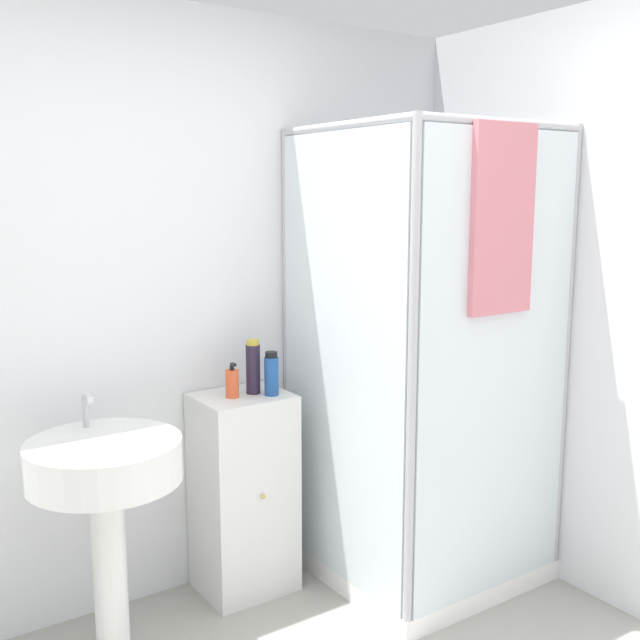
{
  "coord_description": "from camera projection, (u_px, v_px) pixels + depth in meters",
  "views": [
    {
      "loc": [
        -1.01,
        -1.25,
        1.74
      ],
      "look_at": [
        0.6,
        1.13,
        1.25
      ],
      "focal_mm": 42.0,
      "sensor_mm": 36.0,
      "label": 1
    }
  ],
  "objects": [
    {
      "name": "shampoo_bottle_blue",
      "position": [
        271.0,
        374.0,
        3.18
      ],
      "size": [
        0.06,
        0.06,
        0.19
      ],
      "color": "#1E4C93",
      "rests_on": "vanity_cabinet"
    },
    {
      "name": "vanity_cabinet",
      "position": [
        244.0,
        493.0,
        3.27
      ],
      "size": [
        0.39,
        0.35,
        0.89
      ],
      "color": "silver",
      "rests_on": "ground_plane"
    },
    {
      "name": "soap_dispenser",
      "position": [
        232.0,
        383.0,
        3.15
      ],
      "size": [
        0.06,
        0.06,
        0.15
      ],
      "color": "#E5562D",
      "rests_on": "vanity_cabinet"
    },
    {
      "name": "shampoo_bottle_tall_black",
      "position": [
        253.0,
        367.0,
        3.2
      ],
      "size": [
        0.06,
        0.06,
        0.24
      ],
      "color": "#281E33",
      "rests_on": "vanity_cabinet"
    },
    {
      "name": "sink",
      "position": [
        105.0,
        484.0,
        2.66
      ],
      "size": [
        0.55,
        0.55,
        1.01
      ],
      "color": "white",
      "rests_on": "ground_plane"
    },
    {
      "name": "wall_back",
      "position": [
        119.0,
        314.0,
        3.05
      ],
      "size": [
        6.4,
        0.06,
        2.5
      ],
      "primitive_type": "cube",
      "color": "silver",
      "rests_on": "ground_plane"
    },
    {
      "name": "shower_enclosure",
      "position": [
        421.0,
        462.0,
        3.34
      ],
      "size": [
        0.91,
        0.94,
        2.02
      ],
      "color": "white",
      "rests_on": "ground_plane"
    }
  ]
}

